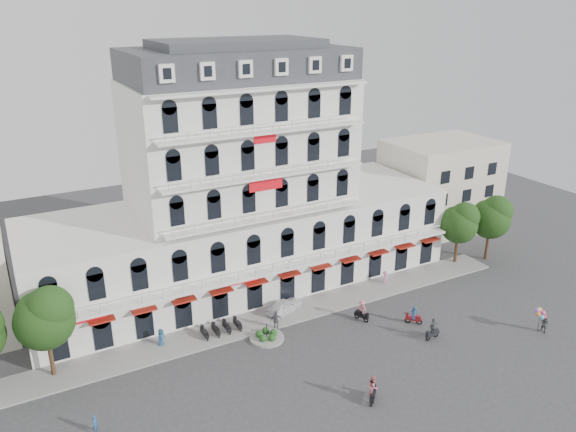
% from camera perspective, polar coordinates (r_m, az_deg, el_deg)
% --- Properties ---
extents(ground, '(120.00, 120.00, 0.00)m').
position_cam_1_polar(ground, '(49.93, 4.19, -14.78)').
color(ground, '#38383A').
rests_on(ground, ground).
extents(sidewalk, '(53.00, 4.00, 0.16)m').
position_cam_1_polar(sidewalk, '(56.40, -0.76, -10.05)').
color(sidewalk, gray).
rests_on(sidewalk, ground).
extents(main_building, '(45.00, 15.00, 25.80)m').
position_cam_1_polar(main_building, '(59.67, -4.81, 2.13)').
color(main_building, silver).
rests_on(main_building, ground).
extents(flank_building_east, '(14.00, 10.00, 12.00)m').
position_cam_1_polar(flank_building_east, '(78.59, 15.12, 3.07)').
color(flank_building_east, beige).
rests_on(flank_building_east, ground).
extents(traffic_island, '(3.20, 3.20, 1.60)m').
position_cam_1_polar(traffic_island, '(52.89, -2.17, -12.14)').
color(traffic_island, gray).
rests_on(traffic_island, ground).
extents(parked_scooter_row, '(4.40, 1.80, 1.10)m').
position_cam_1_polar(parked_scooter_row, '(54.09, -6.76, -11.79)').
color(parked_scooter_row, black).
rests_on(parked_scooter_row, ground).
extents(tree_west_inner, '(4.76, 4.76, 8.25)m').
position_cam_1_polar(tree_west_inner, '(49.35, -23.50, -9.31)').
color(tree_west_inner, '#382314').
rests_on(tree_west_inner, ground).
extents(tree_east_inner, '(4.40, 4.37, 7.57)m').
position_cam_1_polar(tree_east_inner, '(68.15, 17.05, -0.57)').
color(tree_east_inner, '#382314').
rests_on(tree_east_inner, ground).
extents(tree_east_outer, '(4.65, 4.65, 8.05)m').
position_cam_1_polar(tree_east_outer, '(70.21, 19.97, -0.00)').
color(tree_east_outer, '#382314').
rests_on(tree_east_outer, ground).
extents(parked_car, '(4.39, 2.91, 1.39)m').
position_cam_1_polar(parked_car, '(56.76, -0.35, -9.11)').
color(parked_car, white).
rests_on(parked_car, ground).
extents(rider_southwest, '(1.30, 1.32, 2.37)m').
position_cam_1_polar(rider_southwest, '(45.72, 8.67, -16.90)').
color(rider_southwest, black).
rests_on(rider_southwest, ground).
extents(rider_east, '(1.32, 1.30, 1.93)m').
position_cam_1_polar(rider_east, '(56.08, 12.67, -9.81)').
color(rider_east, maroon).
rests_on(rider_east, ground).
extents(rider_northeast, '(1.70, 0.52, 2.15)m').
position_cam_1_polar(rider_northeast, '(54.12, 14.52, -11.04)').
color(rider_northeast, black).
rests_on(rider_northeast, ground).
extents(rider_center, '(0.97, 1.65, 2.21)m').
position_cam_1_polar(rider_center, '(55.62, 7.50, -9.42)').
color(rider_center, black).
rests_on(rider_center, ground).
extents(pedestrian_left, '(1.02, 0.91, 1.75)m').
position_cam_1_polar(pedestrian_left, '(52.83, -12.76, -11.95)').
color(pedestrian_left, navy).
rests_on(pedestrian_left, ground).
extents(pedestrian_mid, '(1.23, 0.80, 1.94)m').
position_cam_1_polar(pedestrian_mid, '(53.92, -1.21, -10.53)').
color(pedestrian_mid, '#515057').
rests_on(pedestrian_mid, ground).
extents(pedestrian_right, '(1.13, 1.12, 1.56)m').
position_cam_1_polar(pedestrian_right, '(62.83, 9.83, -6.21)').
color(pedestrian_right, pink).
rests_on(pedestrian_right, ground).
extents(pedestrian_far, '(0.64, 0.65, 1.51)m').
position_cam_1_polar(pedestrian_far, '(45.10, -18.99, -19.35)').
color(pedestrian_far, '#2B5282').
rests_on(pedestrian_far, ground).
extents(balloon_vendor, '(1.35, 1.29, 2.45)m').
position_cam_1_polar(balloon_vendor, '(58.37, 24.49, -9.65)').
color(balloon_vendor, '#4F5056').
rests_on(balloon_vendor, ground).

